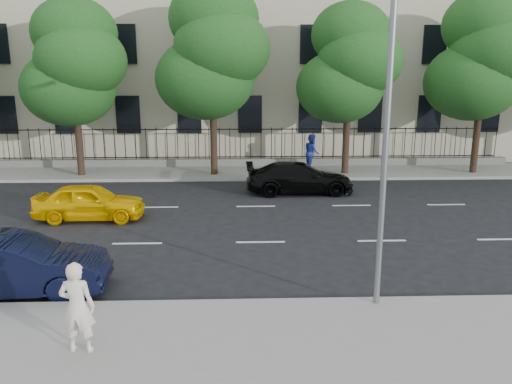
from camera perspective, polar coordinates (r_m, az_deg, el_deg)
ground at (r=14.02m, az=0.96°, el=-9.11°), size 120.00×120.00×0.00m
near_sidewalk at (r=10.41m, az=2.13°, el=-17.17°), size 60.00×4.00×0.15m
far_sidewalk at (r=27.46m, az=-0.52°, el=2.29°), size 60.00×4.00×0.15m
lane_markings at (r=18.49m, az=0.21°, el=-3.45°), size 49.60×4.62×0.01m
masonry_building at (r=36.08m, az=-0.94°, el=19.21°), size 34.60×12.11×18.50m
iron_fence at (r=29.03m, az=-0.61°, el=4.04°), size 30.00×0.50×2.20m
street_light at (r=11.61m, az=14.22°, el=11.92°), size 0.25×3.32×8.05m
tree_b at (r=27.58m, az=-20.04°, el=13.61°), size 5.53×5.12×8.97m
tree_c at (r=26.35m, az=-4.95°, el=15.62°), size 5.89×5.50×9.80m
tree_d at (r=26.92m, az=10.61°, el=14.18°), size 5.34×4.94×8.84m
tree_e at (r=29.22m, az=24.58°, el=13.86°), size 5.71×5.31×9.46m
yellow_taxi at (r=19.68m, az=-18.49°, el=-1.07°), size 4.04×1.64×1.37m
navy_sedan at (r=13.80m, az=-26.03°, el=-7.56°), size 4.67×1.94×1.50m
black_sedan at (r=22.91m, az=4.99°, el=1.62°), size 4.91×2.04×1.42m
woman_near at (r=10.26m, az=-19.75°, el=-12.29°), size 0.67×0.45×1.81m
pedestrian_far at (r=27.82m, az=6.38°, el=4.57°), size 0.87×1.05×1.97m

